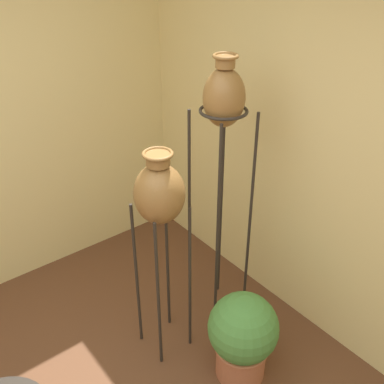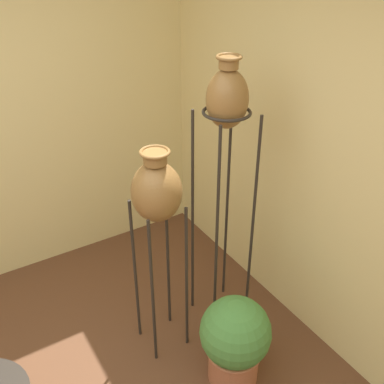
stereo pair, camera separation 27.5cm
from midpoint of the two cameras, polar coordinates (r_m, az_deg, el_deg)
name	(u,v)px [view 1 (the left image)]	position (r m, az deg, el deg)	size (l,w,h in m)	color
wall_right	(367,166)	(2.71, 18.71, 3.04)	(0.06, 8.01, 2.70)	beige
vase_stand_tall	(224,110)	(2.69, 1.08, 10.30)	(0.31, 0.31, 1.92)	#28231E
vase_stand_medium	(160,197)	(2.60, -7.17, -0.74)	(0.30, 0.30, 1.48)	#28231E
potted_plant	(243,335)	(2.93, 3.66, -17.80)	(0.44, 0.44, 0.63)	#B26647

